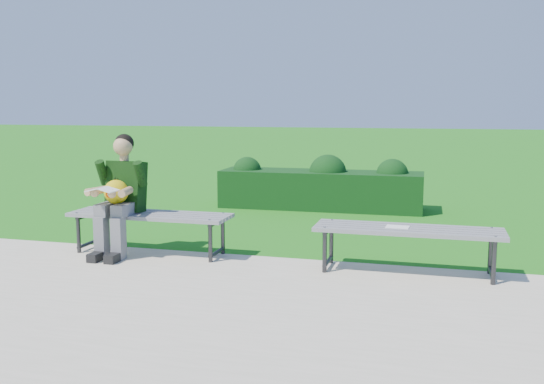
{
  "coord_description": "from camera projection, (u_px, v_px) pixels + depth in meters",
  "views": [
    {
      "loc": [
        1.69,
        -6.15,
        1.64
      ],
      "look_at": [
        0.03,
        -0.12,
        0.75
      ],
      "focal_mm": 40.0,
      "sensor_mm": 36.0,
      "label": 1
    }
  ],
  "objects": [
    {
      "name": "ground",
      "position": [
        272.0,
        259.0,
        6.55
      ],
      "size": [
        80.0,
        80.0,
        0.0
      ],
      "color": "#20701C",
      "rests_on": "ground"
    },
    {
      "name": "bench_left",
      "position": [
        150.0,
        218.0,
        6.66
      ],
      "size": [
        1.8,
        0.5,
        0.46
      ],
      "color": "slate",
      "rests_on": "walkway"
    },
    {
      "name": "hedge",
      "position": [
        322.0,
        186.0,
        9.74
      ],
      "size": [
        3.24,
        0.86,
        0.87
      ],
      "color": "#1B3F15",
      "rests_on": "ground"
    },
    {
      "name": "paper_sheet",
      "position": [
        398.0,
        227.0,
        5.88
      ],
      "size": [
        0.23,
        0.17,
        0.01
      ],
      "color": "white",
      "rests_on": "bench_right"
    },
    {
      "name": "bench_right",
      "position": [
        408.0,
        233.0,
        5.86
      ],
      "size": [
        1.8,
        0.5,
        0.46
      ],
      "color": "slate",
      "rests_on": "walkway"
    },
    {
      "name": "seated_boy",
      "position": [
        120.0,
        191.0,
        6.6
      ],
      "size": [
        0.56,
        0.76,
        1.31
      ],
      "color": "slate",
      "rests_on": "walkway"
    },
    {
      "name": "walkway",
      "position": [
        215.0,
        310.0,
        4.88
      ],
      "size": [
        30.0,
        3.5,
        0.02
      ],
      "color": "#ADA391",
      "rests_on": "ground"
    }
  ]
}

